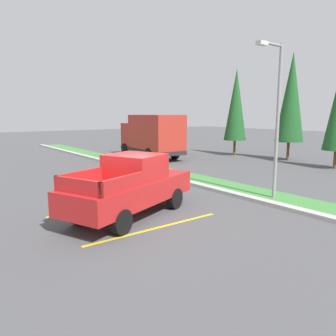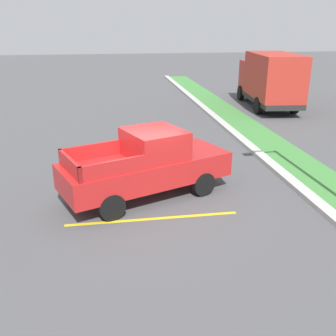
# 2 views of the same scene
# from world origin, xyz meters

# --- Properties ---
(ground_plane) EXTENTS (120.00, 120.00, 0.00)m
(ground_plane) POSITION_xyz_m (0.00, 0.00, 0.00)
(ground_plane) COLOR #4C4C4F
(parking_line_near) EXTENTS (0.12, 4.80, 0.01)m
(parking_line_near) POSITION_xyz_m (-1.70, 0.04, 0.00)
(parking_line_near) COLOR yellow
(parking_line_near) RESTS_ON ground
(parking_line_far) EXTENTS (0.12, 4.80, 0.01)m
(parking_line_far) POSITION_xyz_m (1.40, 0.04, 0.00)
(parking_line_far) COLOR yellow
(parking_line_far) RESTS_ON ground
(curb_strip) EXTENTS (56.00, 0.40, 0.15)m
(curb_strip) POSITION_xyz_m (0.00, 5.00, 0.07)
(curb_strip) COLOR #B2B2AD
(curb_strip) RESTS_ON ground
(grass_median) EXTENTS (56.00, 1.80, 0.06)m
(grass_median) POSITION_xyz_m (0.00, 6.10, 0.03)
(grass_median) COLOR #42843D
(grass_median) RESTS_ON ground
(pickup_truck_main) EXTENTS (3.71, 5.54, 2.10)m
(pickup_truck_main) POSITION_xyz_m (-0.16, 0.08, 1.04)
(pickup_truck_main) COLOR black
(pickup_truck_main) RESTS_ON ground
(cargo_truck_distant) EXTENTS (6.99, 3.07, 3.40)m
(cargo_truck_distant) POSITION_xyz_m (-12.21, 9.13, 1.85)
(cargo_truck_distant) COLOR black
(cargo_truck_distant) RESTS_ON ground
(traffic_cone) EXTENTS (0.36, 0.36, 0.60)m
(traffic_cone) POSITION_xyz_m (-3.23, 0.50, 0.29)
(traffic_cone) COLOR orange
(traffic_cone) RESTS_ON ground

